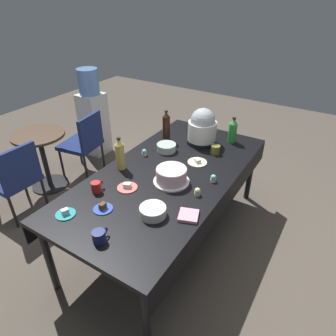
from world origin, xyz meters
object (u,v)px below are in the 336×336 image
water_cooler (93,115)px  soda_bottle_cola (166,126)px  glass_salad_bowl (166,147)px  soda_bottle_lime_soda (233,131)px  ceramic_snack_bowl (153,211)px  maroon_chair_right (84,141)px  dessert_plate_cobalt (103,208)px  coffee_mug_red (96,187)px  potluck_table (168,179)px  maroon_chair_left (16,176)px  dessert_plate_cream (197,162)px  coffee_mug_olive (215,149)px  cupcake_mint (144,153)px  cupcake_lemon (213,178)px  slow_cooker (202,127)px  dessert_plate_coral (127,187)px  soda_bottle_ginger_ale (120,154)px  round_cafe_table (42,151)px  frosted_layer_cake (171,176)px  dessert_plate_teal (65,213)px  cupcake_cocoa (197,192)px  coffee_mug_navy (99,236)px

water_cooler → soda_bottle_cola: bearing=-104.2°
glass_salad_bowl → soda_bottle_lime_soda: soda_bottle_lime_soda is taller
ceramic_snack_bowl → maroon_chair_right: maroon_chair_right is taller
dessert_plate_cobalt → coffee_mug_red: bearing=54.2°
potluck_table → maroon_chair_left: bearing=110.1°
soda_bottle_lime_soda → soda_bottle_cola: bearing=117.3°
maroon_chair_left → maroon_chair_right: (0.96, 0.00, 0.00)m
potluck_table → soda_bottle_cola: (0.56, 0.37, 0.21)m
dessert_plate_cream → coffee_mug_olive: bearing=-15.0°
cupcake_mint → soda_bottle_cola: soda_bottle_cola is taller
cupcake_lemon → maroon_chair_right: maroon_chair_right is taller
dessert_plate_cobalt → maroon_chair_left: bearing=84.5°
slow_cooker → coffee_mug_red: size_ratio=3.26×
dessert_plate_coral → water_cooler: size_ratio=0.14×
ceramic_snack_bowl → soda_bottle_ginger_ale: bearing=58.0°
dessert_plate_cobalt → maroon_chair_left: 1.40m
cupcake_mint → coffee_mug_olive: (0.41, -0.57, 0.01)m
dessert_plate_cobalt → soda_bottle_lime_soda: size_ratio=0.53×
round_cafe_table → water_cooler: bearing=6.4°
coffee_mug_olive → maroon_chair_left: bearing=122.7°
frosted_layer_cake → dessert_plate_teal: bearing=150.4°
dessert_plate_coral → cupcake_mint: cupcake_mint is taller
cupcake_cocoa → cupcake_mint: bearing=67.8°
slow_cooker → ceramic_snack_bowl: bearing=-169.9°
dessert_plate_cream → coffee_mug_navy: coffee_mug_navy is taller
ceramic_snack_bowl → dessert_plate_cream: 0.84m
soda_bottle_cola → dessert_plate_cream: bearing=-117.4°
potluck_table → round_cafe_table: size_ratio=3.06×
cupcake_cocoa → soda_bottle_ginger_ale: 0.78m
cupcake_cocoa → dessert_plate_coral: bearing=112.3°
cupcake_cocoa → cupcake_lemon: same height
glass_salad_bowl → cupcake_cocoa: glass_salad_bowl is taller
dessert_plate_cobalt → dessert_plate_coral: 0.31m
glass_salad_bowl → ceramic_snack_bowl: size_ratio=0.99×
frosted_layer_cake → soda_bottle_cola: 0.82m
cupcake_lemon → coffee_mug_navy: size_ratio=0.53×
frosted_layer_cake → soda_bottle_cola: size_ratio=0.94×
frosted_layer_cake → soda_bottle_lime_soda: (0.99, -0.15, 0.06)m
frosted_layer_cake → round_cafe_table: frosted_layer_cake is taller
ceramic_snack_bowl → soda_bottle_cola: bearing=27.7°
dessert_plate_teal → dessert_plate_cobalt: (0.19, -0.19, 0.00)m
potluck_table → coffee_mug_navy: size_ratio=17.41×
ceramic_snack_bowl → dessert_plate_teal: 0.64m
glass_salad_bowl → ceramic_snack_bowl: (-0.88, -0.44, -0.00)m
maroon_chair_right → water_cooler: size_ratio=0.69×
cupcake_cocoa → round_cafe_table: bearing=87.1°
cupcake_cocoa → cupcake_mint: size_ratio=1.00×
cupcake_lemon → round_cafe_table: cupcake_lemon is taller
glass_salad_bowl → coffee_mug_olive: coffee_mug_olive is taller
slow_cooker → coffee_mug_olive: bearing=-121.6°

